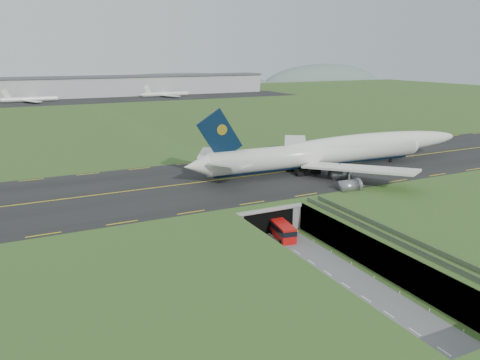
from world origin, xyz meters
TOP-DOWN VIEW (x-y plane):
  - ground at (0.00, 0.00)m, footprint 900.00×900.00m
  - airfield_deck at (0.00, 0.00)m, footprint 800.00×800.00m
  - trench_road at (0.00, -7.50)m, footprint 12.00×75.00m
  - taxiway at (0.00, 33.00)m, footprint 800.00×44.00m
  - tunnel_portal at (0.00, 16.71)m, footprint 17.00×22.30m
  - guideway at (11.00, -19.11)m, footprint 3.00×53.00m
  - jumbo_jet at (33.93, 29.66)m, footprint 89.18×58.31m
  - shuttle_tram at (1.27, 4.48)m, footprint 4.30×8.51m
  - cargo_terminal at (-0.15, 299.41)m, footprint 320.00×67.00m
  - distant_hills at (64.38, 430.00)m, footprint 700.00×91.00m

SIDE VIEW (x-z plane):
  - distant_hills at x=64.38m, z-range -34.00..26.00m
  - ground at x=0.00m, z-range 0.00..0.00m
  - trench_road at x=0.00m, z-range 0.00..0.20m
  - shuttle_tram at x=1.27m, z-range 0.16..3.46m
  - airfield_deck at x=0.00m, z-range 0.00..6.00m
  - tunnel_portal at x=0.00m, z-range 0.33..6.33m
  - guideway at x=11.00m, z-range 1.80..8.85m
  - taxiway at x=0.00m, z-range 6.00..6.18m
  - jumbo_jet at x=33.93m, z-range 1.53..20.83m
  - cargo_terminal at x=-0.15m, z-range 6.16..21.76m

